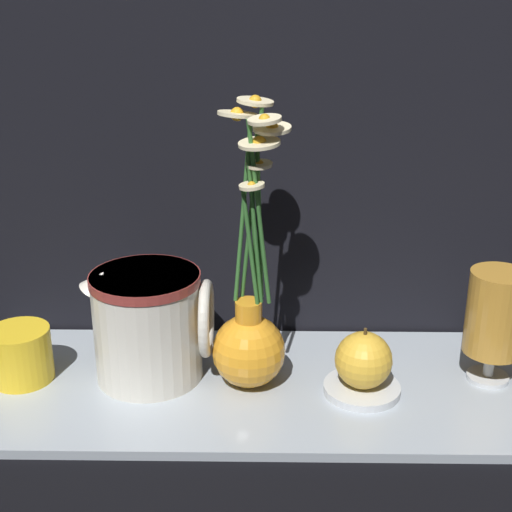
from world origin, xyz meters
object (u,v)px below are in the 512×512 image
(orange_fruit, at_px, (363,360))
(yellow_mug, at_px, (19,354))
(ceramic_pitcher, at_px, (149,322))
(vase_with_flowers, at_px, (249,332))
(tea_glass, at_px, (496,315))

(orange_fruit, bearing_deg, yellow_mug, 176.56)
(ceramic_pitcher, bearing_deg, vase_with_flowers, -8.39)
(ceramic_pitcher, bearing_deg, tea_glass, -0.48)
(ceramic_pitcher, xyz_separation_m, tea_glass, (0.44, -0.00, 0.01))
(vase_with_flowers, xyz_separation_m, yellow_mug, (-0.30, 0.01, -0.04))
(yellow_mug, xyz_separation_m, tea_glass, (0.61, 0.01, 0.06))
(yellow_mug, xyz_separation_m, ceramic_pitcher, (0.17, 0.01, 0.04))
(yellow_mug, xyz_separation_m, orange_fruit, (0.44, -0.03, 0.01))
(ceramic_pitcher, xyz_separation_m, orange_fruit, (0.27, -0.04, -0.03))
(tea_glass, bearing_deg, orange_fruit, -168.58)
(yellow_mug, distance_m, ceramic_pitcher, 0.17)
(vase_with_flowers, xyz_separation_m, tea_glass, (0.31, 0.02, 0.02))
(vase_with_flowers, bearing_deg, yellow_mug, 178.52)
(yellow_mug, bearing_deg, orange_fruit, -3.44)
(orange_fruit, bearing_deg, vase_with_flowers, 172.50)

